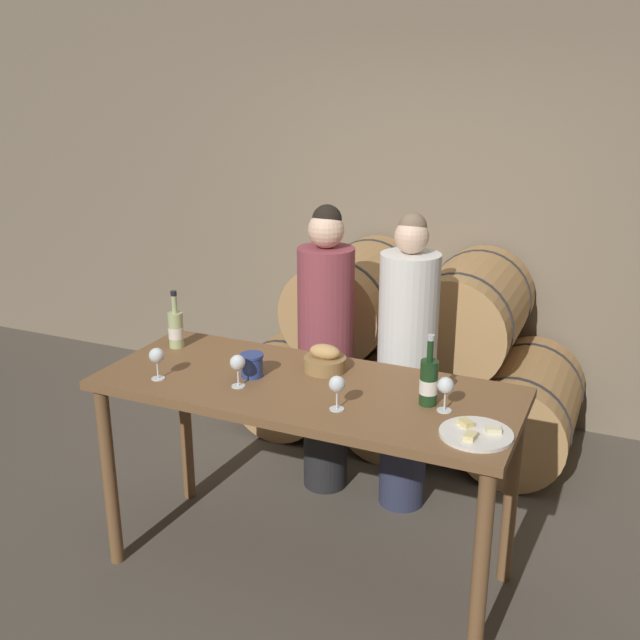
# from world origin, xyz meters

# --- Properties ---
(ground_plane) EXTENTS (10.00, 10.00, 0.00)m
(ground_plane) POSITION_xyz_m (0.00, 0.00, 0.00)
(ground_plane) COLOR #564F44
(stone_wall_back) EXTENTS (10.00, 0.12, 3.20)m
(stone_wall_back) POSITION_xyz_m (0.00, 2.08, 1.60)
(stone_wall_back) COLOR #7F705B
(stone_wall_back) RESTS_ON ground_plane
(barrel_stack) EXTENTS (2.09, 0.92, 1.20)m
(barrel_stack) POSITION_xyz_m (0.00, 1.51, 0.54)
(barrel_stack) COLOR tan
(barrel_stack) RESTS_ON ground_plane
(tasting_table) EXTENTS (1.85, 0.75, 0.95)m
(tasting_table) POSITION_xyz_m (0.00, 0.00, 0.83)
(tasting_table) COLOR brown
(tasting_table) RESTS_ON ground_plane
(person_left) EXTENTS (0.30, 0.30, 1.60)m
(person_left) POSITION_xyz_m (-0.23, 0.74, 0.82)
(person_left) COLOR #232326
(person_left) RESTS_ON ground_plane
(person_right) EXTENTS (0.30, 0.30, 1.59)m
(person_right) POSITION_xyz_m (0.22, 0.74, 0.81)
(person_right) COLOR #2D334C
(person_right) RESTS_ON ground_plane
(wine_bottle_red) EXTENTS (0.08, 0.08, 0.30)m
(wine_bottle_red) POSITION_xyz_m (0.54, 0.02, 1.05)
(wine_bottle_red) COLOR #193819
(wine_bottle_red) RESTS_ON tasting_table
(wine_bottle_white) EXTENTS (0.08, 0.08, 0.29)m
(wine_bottle_white) POSITION_xyz_m (-0.78, 0.16, 1.04)
(wine_bottle_white) COLOR #ADBC7F
(wine_bottle_white) RESTS_ON tasting_table
(blue_crock) EXTENTS (0.11, 0.11, 0.10)m
(blue_crock) POSITION_xyz_m (-0.26, -0.01, 1.01)
(blue_crock) COLOR navy
(blue_crock) RESTS_ON tasting_table
(bread_basket) EXTENTS (0.19, 0.19, 0.12)m
(bread_basket) POSITION_xyz_m (0.01, 0.18, 1.00)
(bread_basket) COLOR olive
(bread_basket) RESTS_ON tasting_table
(cheese_plate) EXTENTS (0.28, 0.28, 0.04)m
(cheese_plate) POSITION_xyz_m (0.78, -0.17, 0.96)
(cheese_plate) COLOR white
(cheese_plate) RESTS_ON tasting_table
(wine_glass_far_left) EXTENTS (0.07, 0.07, 0.14)m
(wine_glass_far_left) POSITION_xyz_m (-0.62, -0.21, 1.06)
(wine_glass_far_left) COLOR white
(wine_glass_far_left) RESTS_ON tasting_table
(wine_glass_left) EXTENTS (0.07, 0.07, 0.14)m
(wine_glass_left) POSITION_xyz_m (-0.26, -0.14, 1.06)
(wine_glass_left) COLOR white
(wine_glass_left) RESTS_ON tasting_table
(wine_glass_center) EXTENTS (0.07, 0.07, 0.14)m
(wine_glass_center) POSITION_xyz_m (0.22, -0.17, 1.06)
(wine_glass_center) COLOR white
(wine_glass_center) RESTS_ON tasting_table
(wine_glass_right) EXTENTS (0.07, 0.07, 0.14)m
(wine_glass_right) POSITION_xyz_m (0.62, -0.01, 1.06)
(wine_glass_right) COLOR white
(wine_glass_right) RESTS_ON tasting_table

